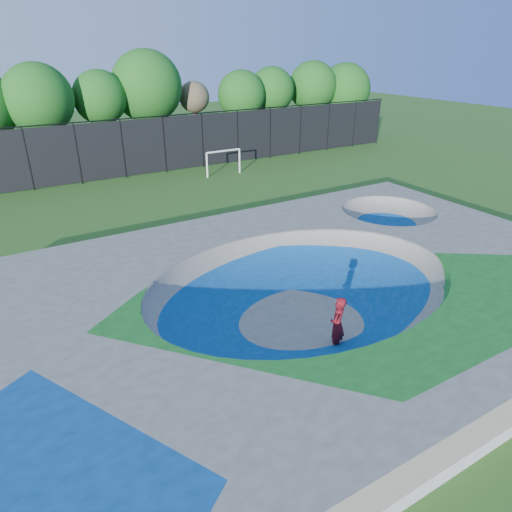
{
  "coord_description": "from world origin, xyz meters",
  "views": [
    {
      "loc": [
        -8.32,
        -10.78,
        8.58
      ],
      "look_at": [
        -0.08,
        3.0,
        1.1
      ],
      "focal_mm": 32.0,
      "sensor_mm": 36.0,
      "label": 1
    }
  ],
  "objects": [
    {
      "name": "skate_deck",
      "position": [
        0.0,
        0.0,
        0.75
      ],
      "size": [
        22.0,
        14.0,
        1.5
      ],
      "primitive_type": "cube",
      "color": "gray",
      "rests_on": "ground"
    },
    {
      "name": "skateboard",
      "position": [
        -0.28,
        -2.11,
        0.03
      ],
      "size": [
        0.8,
        0.54,
        0.05
      ],
      "primitive_type": "cube",
      "rotation": [
        0.0,
        0.0,
        0.45
      ],
      "color": "black",
      "rests_on": "ground"
    },
    {
      "name": "ground",
      "position": [
        0.0,
        0.0,
        0.0
      ],
      "size": [
        120.0,
        120.0,
        0.0
      ],
      "primitive_type": "plane",
      "color": "#2B5818",
      "rests_on": "ground"
    },
    {
      "name": "skater",
      "position": [
        -0.28,
        -2.11,
        0.91
      ],
      "size": [
        0.8,
        0.73,
        1.83
      ],
      "primitive_type": "imported",
      "rotation": [
        0.0,
        0.0,
        3.72
      ],
      "color": "red",
      "rests_on": "ground"
    },
    {
      "name": "treeline",
      "position": [
        -0.62,
        26.17,
        4.87
      ],
      "size": [
        53.04,
        6.7,
        8.32
      ],
      "color": "#402D20",
      "rests_on": "ground"
    },
    {
      "name": "soccer_goal",
      "position": [
        6.23,
        18.07,
        1.24
      ],
      "size": [
        2.72,
        0.12,
        1.79
      ],
      "color": "white",
      "rests_on": "ground"
    },
    {
      "name": "fence",
      "position": [
        0.0,
        21.0,
        2.1
      ],
      "size": [
        48.09,
        0.09,
        4.04
      ],
      "color": "black",
      "rests_on": "ground"
    }
  ]
}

